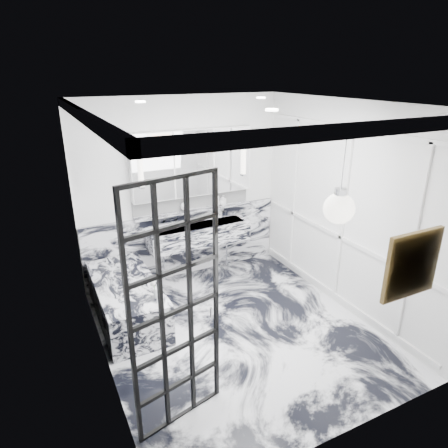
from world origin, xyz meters
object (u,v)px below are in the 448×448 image
mirror_cabinet (193,163)px  bathtub (127,300)px  trough_sink (199,234)px  crittall_door (176,311)px

mirror_cabinet → bathtub: 2.20m
mirror_cabinet → bathtub: bearing=-147.9°
trough_sink → mirror_cabinet: size_ratio=0.84×
trough_sink → mirror_cabinet: (-0.00, 0.17, 1.09)m
bathtub → crittall_door: bearing=-88.1°
bathtub → mirror_cabinet: bearing=32.1°
bathtub → trough_sink: bearing=26.5°
trough_sink → bathtub: bearing=-153.5°
mirror_cabinet → bathtub: (-1.32, -0.83, -1.54)m
crittall_door → mirror_cabinet: (1.26, 2.67, 0.64)m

